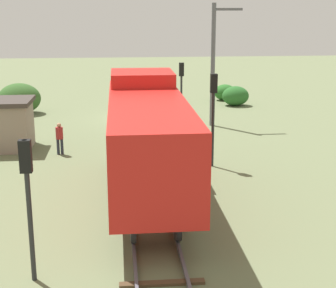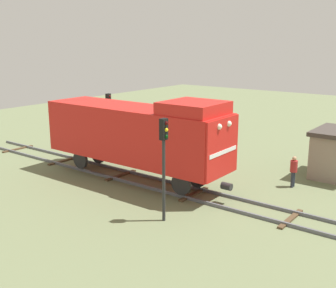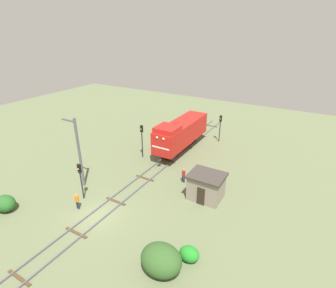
{
  "view_description": "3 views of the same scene",
  "coord_description": "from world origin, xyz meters",
  "px_view_note": "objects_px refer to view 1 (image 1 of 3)",
  "views": [
    {
      "loc": [
        1.1,
        35.73,
        7.49
      ],
      "look_at": [
        -1.0,
        14.44,
        1.82
      ],
      "focal_mm": 55.0,
      "sensor_mm": 36.0,
      "label": 1
    },
    {
      "loc": [
        -16.85,
        1.58,
        7.6
      ],
      "look_at": [
        0.2,
        14.52,
        2.36
      ],
      "focal_mm": 45.0,
      "sensor_mm": 36.0,
      "label": 2
    },
    {
      "loc": [
        15.41,
        -13.48,
        16.0
      ],
      "look_at": [
        -0.74,
        14.21,
        1.66
      ],
      "focal_mm": 28.0,
      "sensor_mm": 36.0,
      "label": 3
    }
  ],
  "objects_px": {
    "locomotive": "(147,134)",
    "worker_by_signal": "(60,136)",
    "traffic_signal_far": "(28,184)",
    "catenary_mast": "(214,62)",
    "traffic_signal_near": "(181,80)",
    "relay_hut": "(0,124)",
    "traffic_signal_mid": "(213,103)",
    "worker_near_track": "(168,102)"
  },
  "relations": [
    {
      "from": "locomotive",
      "to": "worker_by_signal",
      "type": "relative_size",
      "value": 6.82
    },
    {
      "from": "traffic_signal_far",
      "to": "catenary_mast",
      "type": "height_order",
      "value": "catenary_mast"
    },
    {
      "from": "traffic_signal_near",
      "to": "catenary_mast",
      "type": "relative_size",
      "value": 0.51
    },
    {
      "from": "catenary_mast",
      "to": "relay_hut",
      "type": "relative_size",
      "value": 2.23
    },
    {
      "from": "traffic_signal_mid",
      "to": "relay_hut",
      "type": "xyz_separation_m",
      "value": [
        10.9,
        -4.29,
        -1.73
      ]
    },
    {
      "from": "worker_near_track",
      "to": "relay_hut",
      "type": "relative_size",
      "value": 0.49
    },
    {
      "from": "locomotive",
      "to": "traffic_signal_near",
      "type": "distance_m",
      "value": 15.47
    },
    {
      "from": "locomotive",
      "to": "traffic_signal_mid",
      "type": "distance_m",
      "value": 5.62
    },
    {
      "from": "traffic_signal_mid",
      "to": "relay_hut",
      "type": "bearing_deg",
      "value": -21.49
    },
    {
      "from": "traffic_signal_far",
      "to": "worker_by_signal",
      "type": "relative_size",
      "value": 2.42
    },
    {
      "from": "traffic_signal_far",
      "to": "traffic_signal_mid",
      "type": "bearing_deg",
      "value": -124.36
    },
    {
      "from": "worker_by_signal",
      "to": "catenary_mast",
      "type": "xyz_separation_m",
      "value": [
        -9.26,
        -6.08,
        3.16
      ]
    },
    {
      "from": "locomotive",
      "to": "relay_hut",
      "type": "distance_m",
      "value": 11.61
    },
    {
      "from": "traffic_signal_near",
      "to": "worker_near_track",
      "type": "height_order",
      "value": "traffic_signal_near"
    },
    {
      "from": "traffic_signal_near",
      "to": "catenary_mast",
      "type": "height_order",
      "value": "catenary_mast"
    },
    {
      "from": "traffic_signal_mid",
      "to": "worker_by_signal",
      "type": "xyz_separation_m",
      "value": [
        7.6,
        -2.83,
        -2.13
      ]
    },
    {
      "from": "worker_near_track",
      "to": "relay_hut",
      "type": "height_order",
      "value": "relay_hut"
    },
    {
      "from": "traffic_signal_near",
      "to": "worker_near_track",
      "type": "relative_size",
      "value": 2.32
    },
    {
      "from": "traffic_signal_far",
      "to": "relay_hut",
      "type": "distance_m",
      "value": 15.12
    },
    {
      "from": "locomotive",
      "to": "traffic_signal_near",
      "type": "relative_size",
      "value": 2.94
    },
    {
      "from": "worker_near_track",
      "to": "relay_hut",
      "type": "xyz_separation_m",
      "value": [
        9.9,
        7.83,
        0.4
      ]
    },
    {
      "from": "locomotive",
      "to": "traffic_signal_near",
      "type": "height_order",
      "value": "locomotive"
    },
    {
      "from": "worker_by_signal",
      "to": "relay_hut",
      "type": "relative_size",
      "value": 0.49
    },
    {
      "from": "locomotive",
      "to": "worker_near_track",
      "type": "height_order",
      "value": "locomotive"
    },
    {
      "from": "traffic_signal_mid",
      "to": "worker_by_signal",
      "type": "relative_size",
      "value": 2.66
    },
    {
      "from": "traffic_signal_mid",
      "to": "catenary_mast",
      "type": "distance_m",
      "value": 9.12
    },
    {
      "from": "traffic_signal_far",
      "to": "relay_hut",
      "type": "xyz_separation_m",
      "value": [
        3.9,
        -14.53,
        -1.47
      ]
    },
    {
      "from": "worker_near_track",
      "to": "worker_by_signal",
      "type": "bearing_deg",
      "value": -62.28
    },
    {
      "from": "locomotive",
      "to": "worker_near_track",
      "type": "relative_size",
      "value": 6.82
    },
    {
      "from": "traffic_signal_far",
      "to": "worker_near_track",
      "type": "height_order",
      "value": "traffic_signal_far"
    },
    {
      "from": "traffic_signal_mid",
      "to": "worker_near_track",
      "type": "height_order",
      "value": "traffic_signal_mid"
    },
    {
      "from": "worker_by_signal",
      "to": "worker_near_track",
      "type": "bearing_deg",
      "value": 154.76
    },
    {
      "from": "locomotive",
      "to": "relay_hut",
      "type": "xyz_separation_m",
      "value": [
        7.5,
        -8.75,
        -1.38
      ]
    },
    {
      "from": "worker_by_signal",
      "to": "catenary_mast",
      "type": "bearing_deg",
      "value": 133.43
    },
    {
      "from": "traffic_signal_mid",
      "to": "relay_hut",
      "type": "height_order",
      "value": "traffic_signal_mid"
    },
    {
      "from": "traffic_signal_near",
      "to": "worker_near_track",
      "type": "distance_m",
      "value": 2.41
    },
    {
      "from": "traffic_signal_mid",
      "to": "traffic_signal_far",
      "type": "bearing_deg",
      "value": 55.64
    },
    {
      "from": "worker_near_track",
      "to": "worker_by_signal",
      "type": "relative_size",
      "value": 1.0
    },
    {
      "from": "traffic_signal_mid",
      "to": "catenary_mast",
      "type": "relative_size",
      "value": 0.58
    },
    {
      "from": "traffic_signal_near",
      "to": "worker_by_signal",
      "type": "relative_size",
      "value": 2.32
    },
    {
      "from": "traffic_signal_far",
      "to": "catenary_mast",
      "type": "distance_m",
      "value": 21.06
    },
    {
      "from": "worker_near_track",
      "to": "catenary_mast",
      "type": "distance_m",
      "value": 5.23
    }
  ]
}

